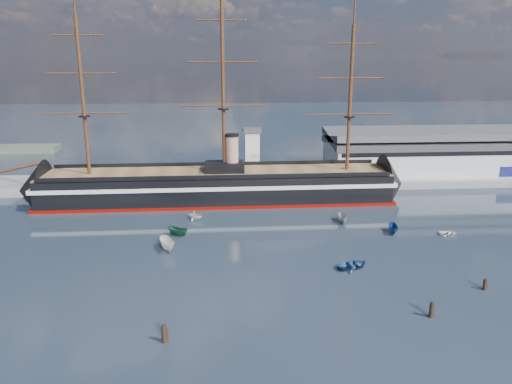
{
  "coord_description": "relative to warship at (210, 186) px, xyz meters",
  "views": [
    {
      "loc": [
        -6.51,
        -65.32,
        36.51
      ],
      "look_at": [
        1.2,
        35.0,
        9.0
      ],
      "focal_mm": 35.0,
      "sensor_mm": 36.0,
      "label": 1
    }
  ],
  "objects": [
    {
      "name": "ground",
      "position": [
        8.74,
        -20.0,
        -4.04
      ],
      "size": [
        600.0,
        600.0,
        0.0
      ],
      "primitive_type": "plane",
      "color": "#1B2630",
      "rests_on": "ground"
    },
    {
      "name": "quay",
      "position": [
        18.74,
        16.0,
        -4.04
      ],
      "size": [
        180.0,
        18.0,
        2.0
      ],
      "primitive_type": "cube",
      "color": "slate",
      "rests_on": "ground"
    },
    {
      "name": "warehouse",
      "position": [
        66.74,
        20.0,
        3.95
      ],
      "size": [
        63.0,
        21.0,
        11.6
      ],
      "color": "#B7BABC",
      "rests_on": "ground"
    },
    {
      "name": "quay_tower",
      "position": [
        11.74,
        13.0,
        5.72
      ],
      "size": [
        5.0,
        5.0,
        15.0
      ],
      "color": "silver",
      "rests_on": "ground"
    },
    {
      "name": "warship",
      "position": [
        0.0,
        0.0,
        0.0
      ],
      "size": [
        112.9,
        16.54,
        53.94
      ],
      "rotation": [
        0.0,
        0.0,
        0.0
      ],
      "color": "black",
      "rests_on": "ground"
    },
    {
      "name": "motorboat_a",
      "position": [
        -7.95,
        -33.84,
        -4.04
      ],
      "size": [
        7.84,
        4.89,
        2.95
      ],
      "primitive_type": "imported",
      "rotation": [
        0.0,
        0.0,
        0.32
      ],
      "color": "white",
      "rests_on": "ground"
    },
    {
      "name": "motorboat_b",
      "position": [
        25.76,
        -44.75,
        -4.04
      ],
      "size": [
        2.74,
        4.03,
        1.75
      ],
      "primitive_type": "imported",
      "rotation": [
        0.0,
        0.0,
        1.94
      ],
      "color": "#2A4C81",
      "rests_on": "ground"
    },
    {
      "name": "motorboat_c",
      "position": [
        30.0,
        -19.93,
        -4.04
      ],
      "size": [
        6.26,
        2.84,
        2.42
      ],
      "primitive_type": "imported",
      "rotation": [
        0.0,
        0.0,
        -0.1
      ],
      "color": "gray",
      "rests_on": "ground"
    },
    {
      "name": "motorboat_d",
      "position": [
        -3.48,
        -15.13,
        -4.04
      ],
      "size": [
        5.86,
        6.9,
        2.36
      ],
      "primitive_type": "imported",
      "rotation": [
        0.0,
        0.0,
        0.99
      ],
      "color": "silver",
      "rests_on": "ground"
    },
    {
      "name": "motorboat_e",
      "position": [
        50.6,
        -29.89,
        -4.04
      ],
      "size": [
        1.71,
        2.95,
        1.29
      ],
      "primitive_type": "imported",
      "rotation": [
        0.0,
        0.0,
        1.34
      ],
      "color": "white",
      "rests_on": "ground"
    },
    {
      "name": "motorboat_f",
      "position": [
        39.09,
        -27.7,
        -4.04
      ],
      "size": [
        6.12,
        3.41,
        2.31
      ],
      "primitive_type": "imported",
      "rotation": [
        0.0,
        0.0,
        -0.23
      ],
      "color": "navy",
      "rests_on": "ground"
    },
    {
      "name": "motorboat_g",
      "position": [
        -6.5,
        -25.73,
        -4.04
      ],
      "size": [
        5.13,
        6.01,
        2.34
      ],
      "primitive_type": "imported",
      "rotation": [
        0.0,
        0.0,
        0.95
      ],
      "color": "#194C34",
      "rests_on": "ground"
    },
    {
      "name": "piling_near_left",
      "position": [
        -5.36,
        -66.37,
        -4.04
      ],
      "size": [
        0.64,
        0.64,
        3.31
      ],
      "primitive_type": "cylinder",
      "color": "black",
      "rests_on": "ground"
    },
    {
      "name": "piling_near_right",
      "position": [
        32.43,
        -62.7,
        -4.04
      ],
      "size": [
        0.64,
        0.64,
        3.17
      ],
      "primitive_type": "cylinder",
      "color": "black",
      "rests_on": "ground"
    },
    {
      "name": "piling_far_right",
      "position": [
        44.73,
        -54.78,
        -4.04
      ],
      "size": [
        0.64,
        0.64,
        2.61
      ],
      "primitive_type": "cylinder",
      "color": "black",
      "rests_on": "ground"
    }
  ]
}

